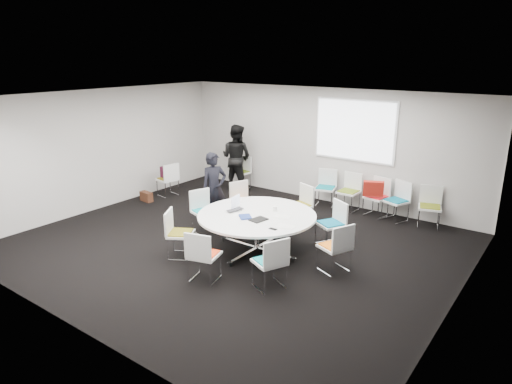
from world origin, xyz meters
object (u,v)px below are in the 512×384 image
Objects in this scene: chair_back_e at (429,215)px; chair_person_back at (240,178)px; chair_spare_left at (168,186)px; laptop at (237,211)px; chair_ring_c at (299,213)px; chair_back_d at (396,208)px; chair_ring_f at (180,242)px; person_main at (214,188)px; chair_ring_e at (205,219)px; chair_back_a at (325,195)px; chair_back_c at (376,204)px; person_back at (236,158)px; chair_ring_b at (331,232)px; maroon_bag at (167,173)px; cup at (275,209)px; brown_bag at (146,197)px; chair_ring_a at (334,256)px; chair_back_b at (348,199)px; chair_ring_d at (243,210)px; conference_table at (257,224)px; chair_ring_h at (270,272)px; chair_ring_g at (204,265)px.

chair_back_e is 5.07m from chair_person_back.
chair_spare_left is 2.54× the size of laptop.
chair_back_d is at bearing -114.15° from chair_ring_c.
chair_ring_f reaches higher than laptop.
person_main reaches higher than laptop.
chair_ring_e is 1.00× the size of chair_back_a.
chair_person_back is at bearing 11.91° from chair_back_c.
chair_ring_f is at bearing 108.42° from person_back.
chair_back_e is at bearing -90.40° from chair_ring_b.
chair_back_a is (1.20, 3.01, 0.00)m from chair_ring_e.
chair_ring_f is 2.54× the size of laptop.
maroon_bag is (-1.09, -1.51, -0.27)m from person_back.
chair_back_a is at bearing 98.03° from cup.
cup reaches higher than brown_bag.
chair_spare_left is 2.47m from person_main.
chair_ring_a is at bearing 110.65° from chair_back_c.
chair_ring_e is at bearing 62.47° from chair_back_b.
maroon_bag is (-4.94, 0.43, 0.34)m from chair_ring_b.
person_main reaches higher than chair_back_c.
person_main is at bearing 52.26° from chair_ring_c.
chair_ring_d reaches higher than cup.
person_back is at bearing 174.47° from chair_ring_f.
chair_back_a is at bearing -55.08° from chair_spare_left.
chair_back_c is 3.60m from laptop.
chair_back_d reaches higher than conference_table.
chair_ring_d is 1.00× the size of chair_ring_e.
chair_ring_e is at bearing 67.67° from chair_back_d.
chair_ring_f is at bearing 137.53° from chair_ring_a.
maroon_bag is at bearing 164.84° from cup.
maroon_bag is at bearing 24.46° from chair_ring_b.
maroon_bag is (-4.93, 2.48, 0.34)m from chair_ring_h.
brown_bag is (-0.11, -0.64, -0.16)m from chair_spare_left.
chair_back_b is at bearing 69.87° from chair_ring_g.
conference_table is at bearing -116.43° from cup.
chair_ring_h is at bearing 101.56° from chair_back_b.
chair_back_a is 2.54× the size of laptop.
chair_back_d is at bearing 56.12° from chair_ring_g.
brown_bag is (-6.26, -2.36, -0.16)m from chair_back_e.
chair_back_b is at bearing 167.98° from chair_back_a.
brown_bag is (-5.58, 0.71, -0.16)m from chair_ring_a.
chair_person_back is 2.20× the size of maroon_bag.
maroon_bag is (-3.92, 2.91, 0.34)m from chair_ring_g.
chair_ring_b and chair_back_b have the same top height.
chair_ring_a is 2.90m from chair_ring_d.
chair_ring_e is 3.92m from chair_back_c.
conference_table is 6.30× the size of laptop.
person_main is 2.49m from brown_bag.
chair_back_e is 6.38m from chair_spare_left.
chair_ring_c is (-0.05, 1.61, -0.26)m from conference_table.
chair_back_c is 2.20× the size of maroon_bag.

